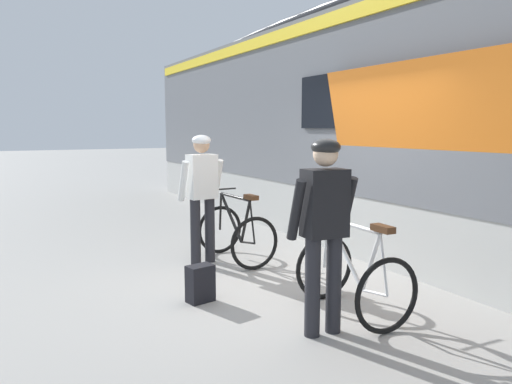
{
  "coord_description": "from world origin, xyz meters",
  "views": [
    {
      "loc": [
        -2.88,
        -4.93,
        1.85
      ],
      "look_at": [
        0.04,
        0.51,
        1.05
      ],
      "focal_mm": 34.52,
      "sensor_mm": 36.0,
      "label": 1
    }
  ],
  "objects_px": {
    "cyclist_near_in_dark": "(324,219)",
    "backpack_on_platform": "(200,283)",
    "cyclist_far_in_white": "(202,187)",
    "bicycle_far_black": "(236,233)",
    "bicycle_near_white": "(353,276)",
    "train_car": "(418,121)"
  },
  "relations": [
    {
      "from": "train_car",
      "to": "bicycle_far_black",
      "type": "xyz_separation_m",
      "value": [
        -3.04,
        0.35,
        -1.56
      ]
    },
    {
      "from": "bicycle_near_white",
      "to": "bicycle_far_black",
      "type": "relative_size",
      "value": 1.0
    },
    {
      "from": "cyclist_far_in_white",
      "to": "cyclist_near_in_dark",
      "type": "bearing_deg",
      "value": -88.79
    },
    {
      "from": "cyclist_near_in_dark",
      "to": "cyclist_far_in_white",
      "type": "height_order",
      "value": "same"
    },
    {
      "from": "cyclist_near_in_dark",
      "to": "backpack_on_platform",
      "type": "distance_m",
      "value": 1.69
    },
    {
      "from": "cyclist_far_in_white",
      "to": "backpack_on_platform",
      "type": "bearing_deg",
      "value": -113.06
    },
    {
      "from": "train_car",
      "to": "bicycle_near_white",
      "type": "relative_size",
      "value": 14.87
    },
    {
      "from": "cyclist_far_in_white",
      "to": "bicycle_far_black",
      "type": "distance_m",
      "value": 0.8
    },
    {
      "from": "cyclist_near_in_dark",
      "to": "bicycle_far_black",
      "type": "relative_size",
      "value": 1.6
    },
    {
      "from": "train_car",
      "to": "cyclist_far_in_white",
      "type": "xyz_separation_m",
      "value": [
        -3.49,
        0.49,
        -0.91
      ]
    },
    {
      "from": "cyclist_far_in_white",
      "to": "backpack_on_platform",
      "type": "distance_m",
      "value": 1.77
    },
    {
      "from": "cyclist_near_in_dark",
      "to": "backpack_on_platform",
      "type": "bearing_deg",
      "value": 117.17
    },
    {
      "from": "train_car",
      "to": "backpack_on_platform",
      "type": "height_order",
      "value": "train_car"
    },
    {
      "from": "bicycle_far_black",
      "to": "backpack_on_platform",
      "type": "relative_size",
      "value": 2.75
    },
    {
      "from": "cyclist_far_in_white",
      "to": "bicycle_far_black",
      "type": "xyz_separation_m",
      "value": [
        0.45,
        -0.15,
        -0.65
      ]
    },
    {
      "from": "cyclist_far_in_white",
      "to": "backpack_on_platform",
      "type": "height_order",
      "value": "cyclist_far_in_white"
    },
    {
      "from": "train_car",
      "to": "cyclist_far_in_white",
      "type": "relative_size",
      "value": 9.3
    },
    {
      "from": "train_car",
      "to": "cyclist_far_in_white",
      "type": "distance_m",
      "value": 3.64
    },
    {
      "from": "train_car",
      "to": "cyclist_near_in_dark",
      "type": "xyz_separation_m",
      "value": [
        -3.43,
        -2.23,
        -0.91
      ]
    },
    {
      "from": "cyclist_near_in_dark",
      "to": "backpack_on_platform",
      "type": "height_order",
      "value": "cyclist_near_in_dark"
    },
    {
      "from": "bicycle_near_white",
      "to": "train_car",
      "type": "bearing_deg",
      "value": 34.76
    },
    {
      "from": "bicycle_near_white",
      "to": "bicycle_far_black",
      "type": "height_order",
      "value": "same"
    }
  ]
}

